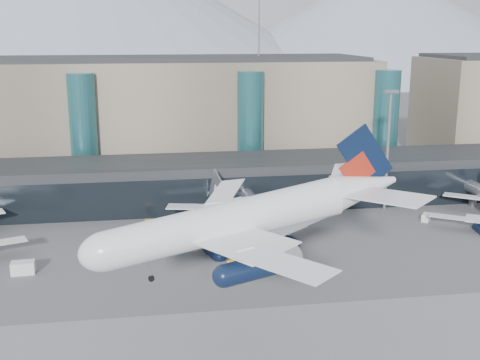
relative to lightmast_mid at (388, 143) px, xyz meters
name	(u,v)px	position (x,y,z in m)	size (l,w,h in m)	color
ground	(308,322)	(-30.00, -48.00, -14.42)	(900.00, 900.00, 0.00)	#515154
concourse	(240,181)	(-30.02, 9.73, -9.45)	(170.00, 27.00, 10.00)	black
terminal_main	(128,117)	(-55.00, 42.00, 1.03)	(130.00, 30.00, 31.00)	gray
teal_towers	(169,131)	(-44.99, 26.01, -0.41)	(116.40, 19.40, 46.00)	#235D64
mountain_ridge	(193,19)	(-14.03, 332.00, 31.33)	(910.00, 400.00, 110.00)	gray
lightmast_mid	(388,143)	(0.00, 0.00, 0.00)	(3.00, 1.20, 25.60)	slate
hero_jet	(257,206)	(-38.26, -54.66, 3.91)	(38.25, 38.76, 12.52)	silver
jet_parked_mid	(243,218)	(-33.63, -16.18, -9.77)	(36.86, 38.32, 12.30)	silver
veh_a	(23,268)	(-70.44, -25.18, -13.40)	(3.61, 2.03, 2.03)	silver
veh_b	(149,224)	(-50.52, -5.02, -13.71)	(2.44, 1.50, 1.41)	gold
veh_c	(263,261)	(-32.27, -28.24, -13.41)	(3.62, 1.91, 2.01)	#49494E
veh_d	(426,217)	(5.12, -9.34, -13.67)	(2.61, 1.40, 1.49)	silver
veh_g	(299,223)	(-21.16, -8.73, -13.80)	(2.12, 1.24, 1.24)	silver
veh_h	(241,266)	(-36.21, -30.00, -13.26)	(4.20, 2.21, 2.32)	gold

